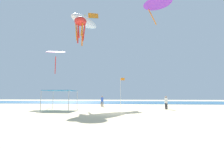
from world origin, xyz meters
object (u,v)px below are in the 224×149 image
object	(u,v)px
person_near_tent	(166,101)
kite_parafoil_orange	(93,16)
canopy_tent	(60,91)
banner_flag	(121,90)
person_leftmost	(102,100)
kite_diamond_pink	(56,53)
kite_octopus_red	(80,23)
kite_delta_purple	(157,1)
kite_inflatable_white	(85,21)

from	to	relation	value
person_near_tent	kite_parafoil_orange	bearing A→B (deg)	-102.25
kite_parafoil_orange	canopy_tent	bearing A→B (deg)	30.34
banner_flag	person_leftmost	bearing A→B (deg)	134.72
banner_flag	kite_diamond_pink	bearing A→B (deg)	155.69
canopy_tent	kite_octopus_red	world-z (taller)	kite_octopus_red
banner_flag	kite_octopus_red	xyz separation A→B (m)	(-7.38, 4.56, 12.14)
kite_delta_purple	kite_diamond_pink	bearing A→B (deg)	-116.06
kite_delta_purple	person_near_tent	bearing A→B (deg)	-24.77
kite_parafoil_orange	person_leftmost	bearing A→B (deg)	45.92
kite_parafoil_orange	kite_diamond_pink	xyz separation A→B (m)	(-3.93, -13.40, -13.55)
canopy_tent	kite_parafoil_orange	bearing A→B (deg)	92.25
kite_inflatable_white	kite_delta_purple	distance (m)	15.35
kite_delta_purple	kite_parafoil_orange	xyz separation A→B (m)	(-14.24, 14.84, 5.39)
canopy_tent	kite_octopus_red	distance (m)	14.64
kite_parafoil_orange	banner_flag	bearing A→B (deg)	51.55
person_leftmost	kite_delta_purple	distance (m)	18.98
kite_inflatable_white	canopy_tent	bearing A→B (deg)	33.16
kite_octopus_red	kite_inflatable_white	bearing A→B (deg)	-34.66
person_near_tent	kite_diamond_pink	bearing A→B (deg)	-67.68
kite_octopus_red	kite_inflatable_white	world-z (taller)	kite_inflatable_white
banner_flag	kite_octopus_red	size ratio (longest dim) A/B	0.82
person_leftmost	kite_diamond_pink	bearing A→B (deg)	-170.19
person_leftmost	kite_parafoil_orange	distance (m)	27.48
person_leftmost	kite_inflatable_white	size ratio (longest dim) A/B	0.22
kite_inflatable_white	kite_parafoil_orange	bearing A→B (deg)	-149.82
kite_diamond_pink	kite_delta_purple	bearing A→B (deg)	160.78
person_leftmost	kite_parafoil_orange	size ratio (longest dim) A/B	0.43
banner_flag	person_near_tent	bearing A→B (deg)	-12.84
canopy_tent	banner_flag	bearing A→B (deg)	24.08
kite_inflatable_white	person_near_tent	bearing A→B (deg)	80.67
canopy_tent	kite_octopus_red	bearing A→B (deg)	90.44
banner_flag	kite_delta_purple	size ratio (longest dim) A/B	0.66
person_near_tent	canopy_tent	bearing A→B (deg)	-38.36
banner_flag	kite_parafoil_orange	bearing A→B (deg)	113.46
kite_parafoil_orange	kite_diamond_pink	bearing A→B (deg)	11.76
person_leftmost	kite_delta_purple	world-z (taller)	kite_delta_purple
kite_inflatable_white	kite_diamond_pink	bearing A→B (deg)	-12.14
person_near_tent	kite_delta_purple	bearing A→B (deg)	-140.12
canopy_tent	person_near_tent	distance (m)	13.28
canopy_tent	kite_inflatable_white	size ratio (longest dim) A/B	0.44
banner_flag	kite_delta_purple	distance (m)	16.77
banner_flag	kite_inflatable_white	distance (m)	19.65
person_near_tent	banner_flag	world-z (taller)	banner_flag
person_near_tent	banner_flag	xyz separation A→B (m)	(-5.75, 1.31, 1.50)
person_leftmost	banner_flag	bearing A→B (deg)	-21.10
kite_delta_purple	kite_diamond_pink	size ratio (longest dim) A/B	1.40
person_leftmost	kite_octopus_red	distance (m)	14.33
canopy_tent	kite_parafoil_orange	world-z (taller)	kite_parafoil_orange
kite_inflatable_white	kite_diamond_pink	size ratio (longest dim) A/B	1.70
person_leftmost	kite_parafoil_orange	xyz separation A→B (m)	(-5.05, 15.70, 21.98)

